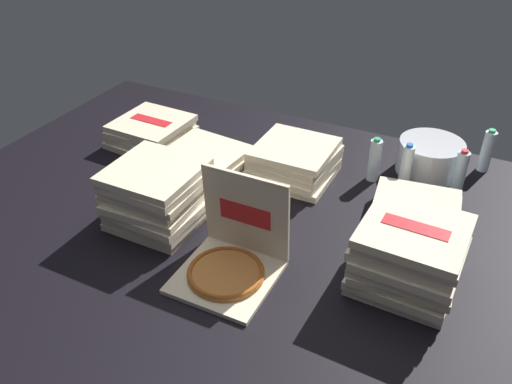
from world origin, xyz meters
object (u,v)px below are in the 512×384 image
pizza_stack_right_mid (204,163)px  water_bottle_2 (374,160)px  pizza_stack_left_mid (409,255)px  pizza_stack_right_far (158,195)px  water_bottle_0 (406,166)px  water_bottle_3 (460,172)px  water_bottle_1 (487,151)px  pizza_stack_center_near (151,132)px  ice_bucket (430,157)px  pizza_stack_left_near (295,161)px  open_pizza_box (231,258)px  pizza_stack_right_near (415,214)px

pizza_stack_right_mid → water_bottle_2: bearing=23.8°
pizza_stack_left_mid → pizza_stack_right_far: (-1.14, -0.09, 0.00)m
pizza_stack_left_mid → pizza_stack_right_mid: bearing=163.1°
water_bottle_0 → water_bottle_3: same height
pizza_stack_left_mid → pizza_stack_right_far: size_ratio=1.01×
pizza_stack_right_mid → water_bottle_1: (1.34, 0.73, 0.04)m
pizza_stack_center_near → pizza_stack_right_far: 0.79m
ice_bucket → water_bottle_3: water_bottle_3 is taller
pizza_stack_right_far → pizza_stack_left_near: pizza_stack_right_far is taller
pizza_stack_left_near → water_bottle_0: water_bottle_0 is taller
pizza_stack_center_near → water_bottle_3: 1.73m
open_pizza_box → water_bottle_1: 1.58m
pizza_stack_left_mid → pizza_stack_right_far: bearing=-175.6°
water_bottle_2 → water_bottle_3: (0.42, 0.07, 0.00)m
pizza_stack_left_mid → pizza_stack_center_near: size_ratio=0.99×
water_bottle_1 → water_bottle_3: (-0.10, -0.29, 0.00)m
ice_bucket → water_bottle_1: bearing=29.4°
water_bottle_3 → ice_bucket: bearing=140.8°
pizza_stack_left_near → open_pizza_box: bearing=-85.6°
pizza_stack_center_near → water_bottle_3: (1.71, 0.26, 0.04)m
water_bottle_3 → pizza_stack_left_near: bearing=-164.4°
pizza_stack_right_near → water_bottle_0: (-0.13, 0.31, 0.06)m
water_bottle_0 → water_bottle_2: (-0.16, -0.01, 0.00)m
water_bottle_1 → pizza_stack_right_mid: bearing=-151.5°
pizza_stack_right_far → water_bottle_3: size_ratio=1.73×
ice_bucket → water_bottle_2: (-0.25, -0.21, 0.03)m
pizza_stack_right_far → water_bottle_1: 1.76m
pizza_stack_left_near → water_bottle_0: size_ratio=1.78×
open_pizza_box → pizza_stack_left_near: open_pizza_box is taller
water_bottle_2 → pizza_stack_right_near: bearing=-45.9°
pizza_stack_right_mid → pizza_stack_right_near: bearing=3.4°
pizza_stack_center_near → ice_bucket: bearing=14.6°
pizza_stack_right_near → water_bottle_1: bearing=71.0°
open_pizza_box → ice_bucket: (0.57, 1.19, 0.01)m
pizza_stack_left_near → pizza_stack_right_near: bearing=-12.1°
pizza_stack_left_mid → water_bottle_1: pizza_stack_left_mid is taller
pizza_stack_center_near → pizza_stack_right_far: size_ratio=1.02×
pizza_stack_left_mid → pizza_stack_right_near: bearing=97.1°
pizza_stack_left_mid → pizza_stack_left_near: (-0.73, 0.56, -0.05)m
pizza_stack_right_mid → water_bottle_0: bearing=20.9°
water_bottle_0 → pizza_stack_center_near: bearing=-172.2°
ice_bucket → water_bottle_2: size_ratio=1.40×
pizza_stack_right_far → pizza_stack_center_near: bearing=128.4°
open_pizza_box → pizza_stack_right_mid: open_pizza_box is taller
water_bottle_0 → water_bottle_2: same height
pizza_stack_right_mid → water_bottle_2: size_ratio=1.86×
pizza_stack_right_far → water_bottle_0: bearing=40.4°
pizza_stack_center_near → water_bottle_1: bearing=16.9°
pizza_stack_right_mid → pizza_stack_left_mid: pizza_stack_left_mid is taller
open_pizza_box → water_bottle_2: bearing=71.6°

